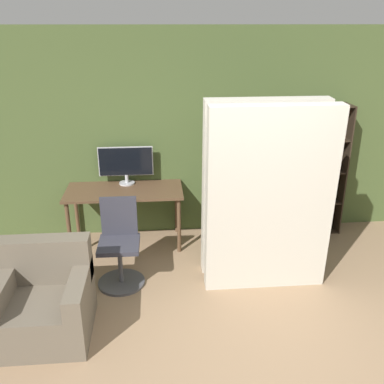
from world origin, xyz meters
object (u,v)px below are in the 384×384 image
at_px(office_chair, 120,250).
at_px(bookshelf, 306,174).
at_px(armchair, 44,301).
at_px(monitor, 126,163).
at_px(mattress_near, 270,202).
at_px(mattress_far, 262,190).

distance_m(office_chair, bookshelf, 2.70).
bearing_deg(armchair, office_chair, 49.84).
relative_size(office_chair, bookshelf, 0.55).
bearing_deg(office_chair, bookshelf, 24.17).
relative_size(monitor, bookshelf, 0.40).
bearing_deg(armchair, monitor, 69.88).
distance_m(monitor, armchair, 2.13).
xyz_separation_m(monitor, mattress_near, (1.55, -1.34, -0.03)).
distance_m(monitor, mattress_near, 2.05).
bearing_deg(armchair, mattress_near, 13.63).
xyz_separation_m(monitor, bookshelf, (2.39, -0.02, -0.22)).
bearing_deg(mattress_far, bookshelf, 49.03).
distance_m(office_chair, armchair, 1.01).
bearing_deg(monitor, bookshelf, -0.55).
bearing_deg(monitor, armchair, -110.12).
xyz_separation_m(mattress_near, armchair, (-2.24, -0.54, -0.69)).
bearing_deg(armchair, bookshelf, 31.14).
height_order(bookshelf, armchair, bookshelf).
relative_size(office_chair, mattress_far, 0.48).
height_order(office_chair, bookshelf, bookshelf).
distance_m(mattress_near, mattress_far, 0.35).
bearing_deg(office_chair, monitor, 87.95).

